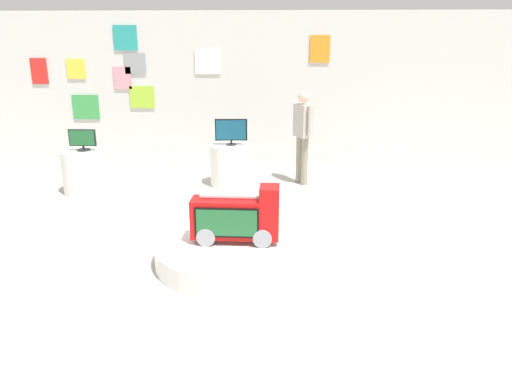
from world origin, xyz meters
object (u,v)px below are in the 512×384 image
Objects in this scene: tv_on_left_rear at (82,140)px; display_pedestal_center_rear at (232,165)px; display_pedestal_left_rear at (86,171)px; tv_on_center_rear at (231,131)px; novelty_firetruck_tv at (237,219)px; main_display_pedestal at (236,251)px; shopper_browsing_near_truck at (303,130)px.

tv_on_left_rear is 0.60× the size of display_pedestal_center_rear.
tv_on_center_rear is (2.47, 0.55, 0.62)m from display_pedestal_left_rear.
display_pedestal_center_rear is (2.47, 0.56, -0.56)m from tv_on_left_rear.
novelty_firetruck_tv is 2.21× the size of tv_on_left_rear.
main_display_pedestal is at bearing -84.05° from display_pedestal_center_rear.
main_display_pedestal is 3.57m from shopper_browsing_near_truck.
main_display_pedestal is at bearing -105.74° from shopper_browsing_near_truck.
display_pedestal_left_rear is 0.56m from tv_on_left_rear.
main_display_pedestal is at bearing -84.04° from tv_on_center_rear.
tv_on_center_rear is at bearing 12.67° from tv_on_left_rear.
display_pedestal_center_rear is at bearing 86.31° from tv_on_center_rear.
display_pedestal_left_rear is 1.69× the size of tv_on_left_rear.
tv_on_center_rear is 1.28m from shopper_browsing_near_truck.
shopper_browsing_near_truck is (0.92, 3.34, 0.45)m from novelty_firetruck_tv.
tv_on_center_rear is at bearing 12.58° from display_pedestal_left_rear.
tv_on_left_rear is at bearing -167.23° from display_pedestal_center_rear.
display_pedestal_left_rear is at bearing -167.42° from tv_on_center_rear.
display_pedestal_center_rear is at bearing 12.77° from tv_on_left_rear.
tv_on_left_rear is at bearing -167.33° from tv_on_center_rear.
tv_on_left_rear is 2.53m from tv_on_center_rear.
novelty_firetruck_tv is at bearing -43.24° from display_pedestal_left_rear.
tv_on_center_rear reaches higher than display_pedestal_center_rear.
tv_on_center_rear reaches higher than tv_on_left_rear.
display_pedestal_left_rear is (-2.80, 2.64, 0.24)m from main_display_pedestal.
novelty_firetruck_tv is 1.79× the size of tv_on_center_rear.
display_pedestal_center_rear is at bearing 95.95° from main_display_pedestal.
novelty_firetruck_tv is 1.30× the size of display_pedestal_left_rear.
shopper_browsing_near_truck reaches higher than tv_on_center_rear.
display_pedestal_left_rear is at bearing -169.55° from shopper_browsing_near_truck.
display_pedestal_left_rear is at bearing -167.32° from display_pedestal_center_rear.
novelty_firetruck_tv is 0.61× the size of shopper_browsing_near_truck.
main_display_pedestal is 2.42× the size of display_pedestal_left_rear.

